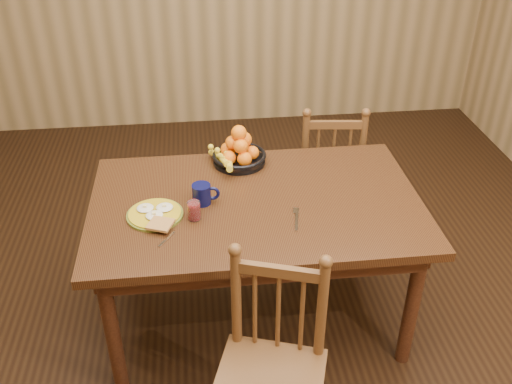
{
  "coord_description": "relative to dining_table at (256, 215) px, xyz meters",
  "views": [
    {
      "loc": [
        -0.26,
        -2.29,
        2.28
      ],
      "look_at": [
        0.0,
        0.0,
        0.8
      ],
      "focal_mm": 40.0,
      "sensor_mm": 36.0,
      "label": 1
    }
  ],
  "objects": [
    {
      "name": "coffee_mug",
      "position": [
        -0.26,
        0.01,
        0.14
      ],
      "size": [
        0.13,
        0.09,
        0.1
      ],
      "color": "black",
      "rests_on": "dining_table"
    },
    {
      "name": "juice_glass",
      "position": [
        -0.3,
        -0.12,
        0.13
      ],
      "size": [
        0.06,
        0.06,
        0.09
      ],
      "color": "silver",
      "rests_on": "dining_table"
    },
    {
      "name": "room",
      "position": [
        0.0,
        0.0,
        0.68
      ],
      "size": [
        4.52,
        5.02,
        2.72
      ],
      "color": "black",
      "rests_on": "ground"
    },
    {
      "name": "fork",
      "position": [
        0.17,
        -0.17,
        0.09
      ],
      "size": [
        0.05,
        0.18,
        0.0
      ],
      "rotation": [
        0.0,
        0.0,
        -0.19
      ],
      "color": "silver",
      "rests_on": "dining_table"
    },
    {
      "name": "fruit_bowl",
      "position": [
        -0.05,
        0.38,
        0.15
      ],
      "size": [
        0.32,
        0.32,
        0.22
      ],
      "color": "black",
      "rests_on": "dining_table"
    },
    {
      "name": "chair_near",
      "position": [
        -0.03,
        -0.78,
        -0.21
      ],
      "size": [
        0.53,
        0.51,
        0.93
      ],
      "rotation": [
        0.0,
        0.0,
        -0.32
      ],
      "color": "#523218",
      "rests_on": "ground"
    },
    {
      "name": "chair_far",
      "position": [
        0.55,
        0.75,
        -0.22
      ],
      "size": [
        0.45,
        0.44,
        0.91
      ],
      "rotation": [
        0.0,
        0.0,
        3.03
      ],
      "color": "#523218",
      "rests_on": "ground"
    },
    {
      "name": "dining_table",
      "position": [
        0.0,
        0.0,
        0.0
      ],
      "size": [
        1.6,
        1.0,
        0.75
      ],
      "color": "black",
      "rests_on": "ground"
    },
    {
      "name": "spoon",
      "position": [
        -0.43,
        -0.21,
        0.09
      ],
      "size": [
        0.07,
        0.15,
        0.01
      ],
      "rotation": [
        0.0,
        0.0,
        -0.58
      ],
      "color": "silver",
      "rests_on": "dining_table"
    },
    {
      "name": "breakfast_plate",
      "position": [
        -0.48,
        -0.08,
        0.1
      ],
      "size": [
        0.26,
        0.3,
        0.04
      ],
      "color": "#59601E",
      "rests_on": "dining_table"
    }
  ]
}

